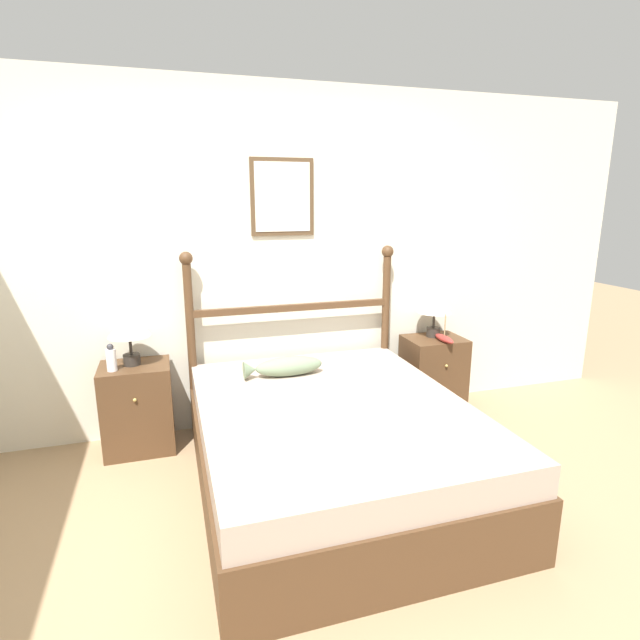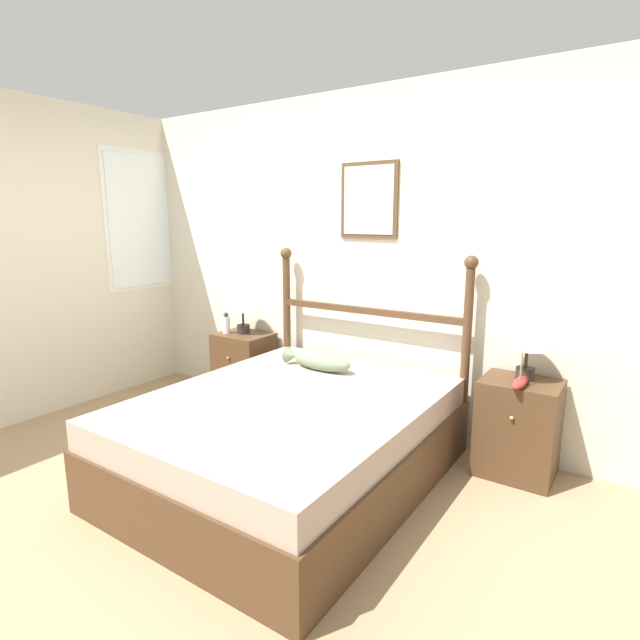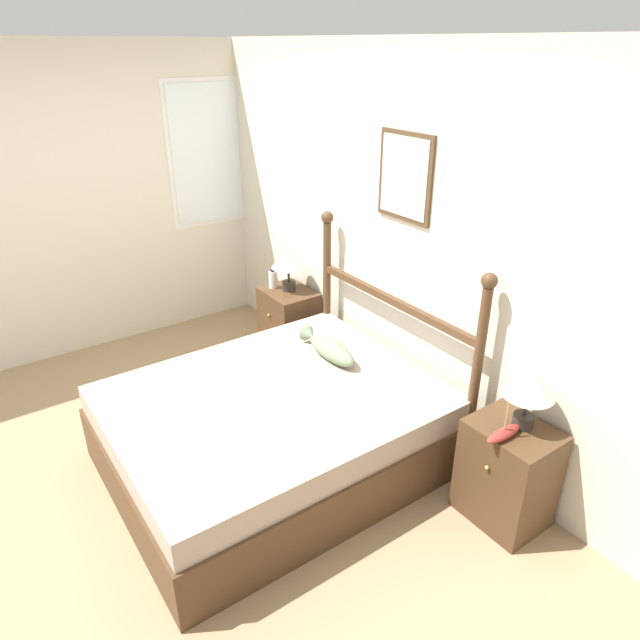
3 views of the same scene
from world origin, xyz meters
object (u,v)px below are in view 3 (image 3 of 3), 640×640
bottle (273,279)px  table_lamp_left (288,259)px  table_lamp_right (530,383)px  fish_pillow (329,348)px  nightstand_right (507,473)px  nightstand_left (289,324)px  bed (274,429)px  model_boat (504,433)px

bottle → table_lamp_left: bearing=36.6°
table_lamp_right → fish_pillow: bearing=-165.8°
table_lamp_left → nightstand_right: bearing=-0.4°
table_lamp_left → fish_pillow: 1.09m
table_lamp_left → nightstand_left: bearing=-52.3°
bed → bottle: bottle is taller
table_lamp_right → nightstand_right: bearing=-99.2°
bed → model_boat: model_boat is taller
table_lamp_right → nightstand_left: bearing=-178.9°
bed → model_boat: (1.17, 0.73, 0.38)m
table_lamp_left → table_lamp_right: bearing=0.7°
nightstand_left → table_lamp_right: size_ratio=1.64×
nightstand_left → bottle: size_ratio=3.34×
nightstand_left → nightstand_right: same height
table_lamp_right → model_boat: (0.01, -0.16, -0.25)m
bed → model_boat: 1.43m
nightstand_right → fish_pillow: size_ratio=1.14×
nightstand_right → bottle: 2.48m
bottle → nightstand_right: bearing=1.7°
table_lamp_left → bottle: bearing=-143.4°
nightstand_left → table_lamp_right: bearing=1.1°
nightstand_left → nightstand_right: size_ratio=1.00×
fish_pillow → table_lamp_right: bearing=14.2°
nightstand_left → nightstand_right: 2.32m
nightstand_left → table_lamp_left: 0.59m
bed → nightstand_right: nightstand_right is taller
table_lamp_left → model_boat: 2.36m
bed → table_lamp_left: size_ratio=5.22×
nightstand_right → table_lamp_right: (0.01, 0.04, 0.59)m
nightstand_right → table_lamp_right: 0.59m
table_lamp_right → bed: bearing=-142.6°
nightstand_left → table_lamp_left: size_ratio=1.64×
fish_pillow → nightstand_right: bearing=12.4°
bottle → fish_pillow: 1.15m
nightstand_right → bottle: bottle is taller
fish_pillow → bottle: bearing=169.0°
model_boat → table_lamp_right: bearing=92.2°
nightstand_right → table_lamp_right: table_lamp_right is taller
table_lamp_left → fish_pillow: (1.00, -0.31, -0.29)m
nightstand_right → model_boat: bearing=-83.5°
nightstand_right → table_lamp_left: table_lamp_left is taller
nightstand_right → table_lamp_left: 2.40m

